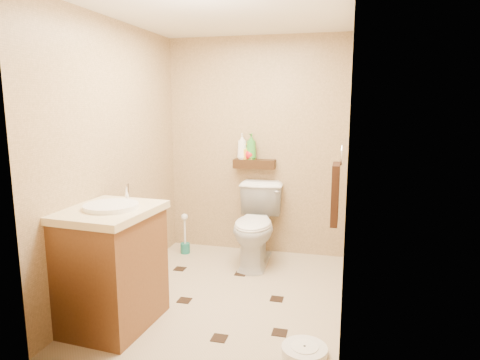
# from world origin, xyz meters

# --- Properties ---
(ground) EXTENTS (2.50, 2.50, 0.00)m
(ground) POSITION_xyz_m (0.00, 0.00, 0.00)
(ground) COLOR tan
(ground) RESTS_ON ground
(wall_back) EXTENTS (2.00, 0.04, 2.40)m
(wall_back) POSITION_xyz_m (0.00, 1.25, 1.20)
(wall_back) COLOR tan
(wall_back) RESTS_ON ground
(wall_front) EXTENTS (2.00, 0.04, 2.40)m
(wall_front) POSITION_xyz_m (0.00, -1.25, 1.20)
(wall_front) COLOR tan
(wall_front) RESTS_ON ground
(wall_left) EXTENTS (0.04, 2.50, 2.40)m
(wall_left) POSITION_xyz_m (-1.00, 0.00, 1.20)
(wall_left) COLOR tan
(wall_left) RESTS_ON ground
(wall_right) EXTENTS (0.04, 2.50, 2.40)m
(wall_right) POSITION_xyz_m (1.00, 0.00, 1.20)
(wall_right) COLOR tan
(wall_right) RESTS_ON ground
(ceiling) EXTENTS (2.00, 2.50, 0.02)m
(ceiling) POSITION_xyz_m (0.00, 0.00, 2.40)
(ceiling) COLOR silver
(ceiling) RESTS_ON wall_back
(wall_shelf) EXTENTS (0.46, 0.14, 0.10)m
(wall_shelf) POSITION_xyz_m (0.00, 1.17, 1.02)
(wall_shelf) COLOR #3A200F
(wall_shelf) RESTS_ON wall_back
(floor_accents) EXTENTS (1.30, 1.30, 0.01)m
(floor_accents) POSITION_xyz_m (0.04, -0.06, 0.00)
(floor_accents) COLOR black
(floor_accents) RESTS_ON ground
(toilet) EXTENTS (0.50, 0.84, 0.83)m
(toilet) POSITION_xyz_m (0.10, 0.83, 0.42)
(toilet) COLOR white
(toilet) RESTS_ON ground
(vanity) EXTENTS (0.67, 0.80, 1.06)m
(vanity) POSITION_xyz_m (-0.70, -0.67, 0.47)
(vanity) COLOR brown
(vanity) RESTS_ON ground
(bathroom_scale) EXTENTS (0.41, 0.41, 0.06)m
(bathroom_scale) POSITION_xyz_m (0.77, -0.74, 0.03)
(bathroom_scale) COLOR silver
(bathroom_scale) RESTS_ON ground
(toilet_brush) EXTENTS (0.11, 0.11, 0.46)m
(toilet_brush) POSITION_xyz_m (-0.75, 0.94, 0.16)
(toilet_brush) COLOR #1B6E62
(toilet_brush) RESTS_ON ground
(towel_ring) EXTENTS (0.12, 0.30, 0.76)m
(towel_ring) POSITION_xyz_m (0.91, 0.25, 0.95)
(towel_ring) COLOR silver
(towel_ring) RESTS_ON wall_right
(toilet_paper) EXTENTS (0.12, 0.11, 0.12)m
(toilet_paper) POSITION_xyz_m (-0.94, 0.65, 0.60)
(toilet_paper) COLOR silver
(toilet_paper) RESTS_ON wall_left
(bottle_a) EXTENTS (0.15, 0.15, 0.29)m
(bottle_a) POSITION_xyz_m (-0.14, 1.17, 1.21)
(bottle_a) COLOR white
(bottle_a) RESTS_ON wall_shelf
(bottle_b) EXTENTS (0.11, 0.11, 0.17)m
(bottle_b) POSITION_xyz_m (-0.10, 1.17, 1.16)
(bottle_b) COLOR yellow
(bottle_b) RESTS_ON wall_shelf
(bottle_c) EXTENTS (0.17, 0.17, 0.16)m
(bottle_c) POSITION_xyz_m (-0.05, 1.17, 1.15)
(bottle_c) COLOR red
(bottle_c) RESTS_ON wall_shelf
(bottle_d) EXTENTS (0.14, 0.14, 0.29)m
(bottle_d) POSITION_xyz_m (-0.04, 1.17, 1.21)
(bottle_d) COLOR green
(bottle_d) RESTS_ON wall_shelf
(bottle_e) EXTENTS (0.10, 0.10, 0.16)m
(bottle_e) POSITION_xyz_m (-0.03, 1.17, 1.15)
(bottle_e) COLOR #ECC44E
(bottle_e) RESTS_ON wall_shelf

